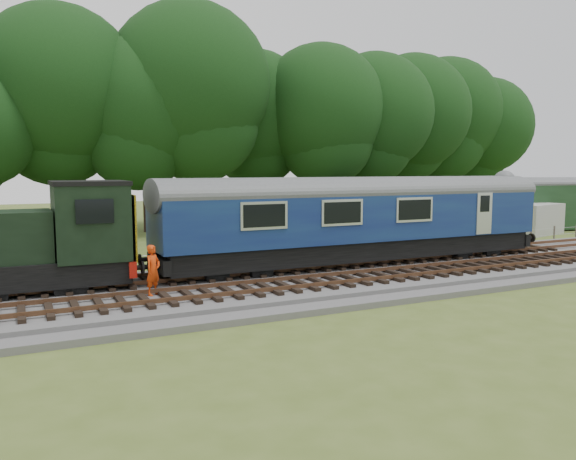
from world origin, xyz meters
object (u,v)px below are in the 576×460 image
shunter_loco (4,246)px  worker (153,270)px  parked_coach (501,202)px  caravan (536,219)px  dmu_railcar (361,212)px

shunter_loco → worker: size_ratio=5.33×
worker → parked_coach: parked_coach is taller
parked_coach → caravan: bearing=-65.1°
dmu_railcar → shunter_loco: 13.94m
dmu_railcar → caravan: (18.57, 6.51, -1.56)m
dmu_railcar → worker: dmu_railcar is taller
dmu_railcar → parked_coach: bearing=26.8°
worker → parked_coach: bearing=-16.7°
dmu_railcar → shunter_loco: (-13.93, 0.00, -0.63)m
dmu_railcar → worker: bearing=-166.8°
shunter_loco → parked_coach: bearing=15.9°
shunter_loco → parked_coach: shunter_loco is taller
dmu_railcar → shunter_loco: bearing=180.0°
worker → parked_coach: (27.59, 11.34, 0.94)m
worker → dmu_railcar: bearing=-25.8°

